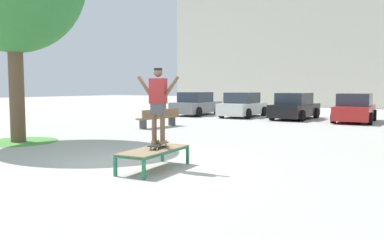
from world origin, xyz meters
name	(u,v)px	position (x,y,z in m)	size (l,w,h in m)	color
ground_plane	(141,165)	(0.00, 0.00, 0.00)	(120.00, 120.00, 0.00)	#B7B5AD
building_facade	(376,32)	(-0.05, 30.91, 6.57)	(39.75, 4.00, 13.14)	silver
skate_box	(154,151)	(0.63, -0.26, 0.41)	(0.98, 1.98, 0.46)	#237A4C
skateboard	(159,145)	(0.60, -0.07, 0.54)	(0.42, 0.82, 0.09)	black
skater	(158,100)	(0.60, -0.07, 1.53)	(0.98, 0.39, 1.69)	brown
grass_patch_near_left	(19,142)	(-6.00, 0.70, 0.00)	(2.56, 2.56, 0.01)	#519342
car_grey	(196,105)	(-8.09, 14.72, 0.69)	(2.16, 4.32, 1.50)	slate
car_white	(243,106)	(-4.84, 14.99, 0.69)	(2.12, 4.30, 1.50)	silver
car_black	(295,107)	(-1.59, 15.05, 0.69)	(1.94, 4.21, 1.50)	black
car_red	(355,109)	(1.66, 14.96, 0.69)	(2.21, 4.34, 1.50)	red
park_bench	(159,117)	(-5.13, 7.11, 0.45)	(0.62, 2.43, 0.83)	brown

